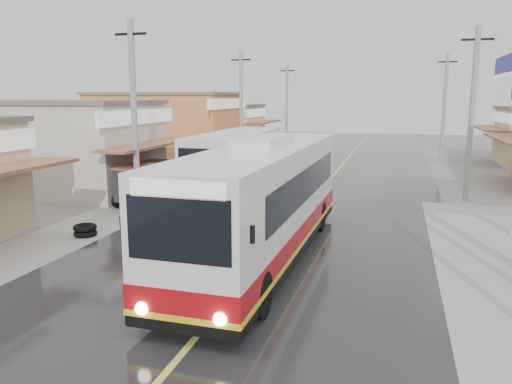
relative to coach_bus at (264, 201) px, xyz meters
The scene contains 12 objects.
ground 4.49m from the coach_bus, 90.03° to the right, with size 120.00×120.00×0.00m, color slate.
road 11.03m from the coach_bus, 90.01° to the left, with size 12.00×90.00×0.02m, color black.
centre_line 11.03m from the coach_bus, 90.01° to the left, with size 0.15×90.00×0.01m, color #D8CC4C.
shopfronts_left 19.11m from the coach_bus, 133.12° to the left, with size 11.00×44.00×5.20m, color #C6AC88, non-canonical shape.
utility_poles_left 13.91m from the coach_bus, 120.50° to the left, with size 1.60×50.00×8.00m, color gray, non-canonical shape.
utility_poles_right 13.06m from the coach_bus, 57.27° to the left, with size 1.60×36.00×8.00m, color gray, non-canonical shape.
coach_bus is the anchor object (origin of this frame).
second_bus 10.53m from the coach_bus, 112.70° to the left, with size 2.61×9.36×3.10m.
cyclist 8.81m from the coach_bus, 119.00° to the left, with size 0.85×2.11×2.23m.
tricycle_near 9.05m from the coach_bus, 142.19° to the left, with size 2.10×2.72×1.86m.
tricycle_far 11.37m from the coach_bus, 135.38° to the left, with size 1.75×2.25×1.72m.
tyre_stack 6.96m from the coach_bus, behind, with size 0.82×0.82×0.42m.
Camera 1 is at (3.76, -10.07, 4.85)m, focal length 35.00 mm.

